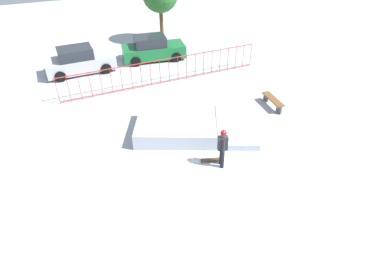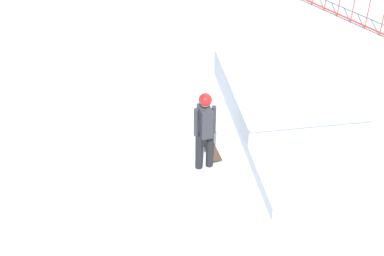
{
  "view_description": "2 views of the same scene",
  "coord_description": "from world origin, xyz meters",
  "px_view_note": "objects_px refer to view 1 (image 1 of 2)",
  "views": [
    {
      "loc": [
        -4.96,
        -10.0,
        8.6
      ],
      "look_at": [
        -0.78,
        0.29,
        0.9
      ],
      "focal_mm": 30.02,
      "sensor_mm": 36.0,
      "label": 1
    },
    {
      "loc": [
        6.41,
        -5.74,
        6.67
      ],
      "look_at": [
        -0.27,
        -1.63,
        1.0
      ],
      "focal_mm": 47.53,
      "sensor_mm": 36.0,
      "label": 2
    }
  ],
  "objects_px": {
    "parked_car_silver": "(79,61)",
    "skate_ramp": "(187,127)",
    "park_bench": "(273,101)",
    "parked_car_green": "(153,49)",
    "skater": "(223,145)",
    "skateboard": "(210,160)"
  },
  "relations": [
    {
      "from": "park_bench",
      "to": "parked_car_silver",
      "type": "bearing_deg",
      "value": 137.1
    },
    {
      "from": "parked_car_green",
      "to": "skate_ramp",
      "type": "bearing_deg",
      "value": -90.41
    },
    {
      "from": "skateboard",
      "to": "park_bench",
      "type": "height_order",
      "value": "park_bench"
    },
    {
      "from": "park_bench",
      "to": "parked_car_silver",
      "type": "relative_size",
      "value": 0.4
    },
    {
      "from": "park_bench",
      "to": "skateboard",
      "type": "bearing_deg",
      "value": -150.1
    },
    {
      "from": "skateboard",
      "to": "parked_car_silver",
      "type": "xyz_separation_m",
      "value": [
        -3.92,
        10.84,
        0.65
      ]
    },
    {
      "from": "skater",
      "to": "parked_car_silver",
      "type": "height_order",
      "value": "skater"
    },
    {
      "from": "parked_car_silver",
      "to": "park_bench",
      "type": "bearing_deg",
      "value": -45.58
    },
    {
      "from": "parked_car_silver",
      "to": "skate_ramp",
      "type": "bearing_deg",
      "value": -69.07
    },
    {
      "from": "skateboard",
      "to": "parked_car_silver",
      "type": "height_order",
      "value": "parked_car_silver"
    },
    {
      "from": "parked_car_silver",
      "to": "parked_car_green",
      "type": "relative_size",
      "value": 0.98
    },
    {
      "from": "skate_ramp",
      "to": "park_bench",
      "type": "bearing_deg",
      "value": 28.97
    },
    {
      "from": "skater",
      "to": "parked_car_silver",
      "type": "bearing_deg",
      "value": 126.37
    },
    {
      "from": "skate_ramp",
      "to": "parked_car_silver",
      "type": "height_order",
      "value": "parked_car_silver"
    },
    {
      "from": "parked_car_silver",
      "to": "parked_car_green",
      "type": "bearing_deg",
      "value": 0.8
    },
    {
      "from": "skateboard",
      "to": "skater",
      "type": "bearing_deg",
      "value": -35.67
    },
    {
      "from": "skate_ramp",
      "to": "park_bench",
      "type": "relative_size",
      "value": 3.61
    },
    {
      "from": "park_bench",
      "to": "parked_car_green",
      "type": "height_order",
      "value": "parked_car_green"
    },
    {
      "from": "park_bench",
      "to": "parked_car_silver",
      "type": "xyz_separation_m",
      "value": [
        -8.7,
        8.09,
        0.37
      ]
    },
    {
      "from": "skater",
      "to": "skateboard",
      "type": "height_order",
      "value": "skater"
    },
    {
      "from": "skate_ramp",
      "to": "skater",
      "type": "distance_m",
      "value": 2.72
    },
    {
      "from": "park_bench",
      "to": "parked_car_green",
      "type": "distance_m",
      "value": 9.26
    }
  ]
}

